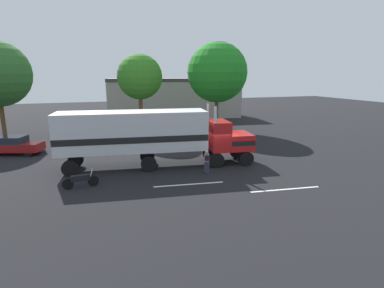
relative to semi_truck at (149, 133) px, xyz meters
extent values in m
plane|color=black|center=(5.11, -0.96, -2.52)|extent=(120.00, 120.00, 0.00)
cube|color=silver|center=(1.60, -4.46, -2.52)|extent=(4.39, 0.71, 0.01)
cube|color=silver|center=(6.80, -7.10, -2.52)|extent=(4.39, 0.69, 0.01)
cube|color=#B21919|center=(6.78, -0.90, -0.82)|extent=(2.11, 2.71, 1.20)
cube|color=#B21919|center=(5.19, -0.69, -0.32)|extent=(1.71, 2.66, 2.20)
cube|color=silver|center=(7.71, -1.02, -0.82)|extent=(0.35, 2.09, 1.08)
cube|color=black|center=(6.78, -0.90, -0.76)|extent=(2.12, 2.75, 0.36)
cylinder|color=silver|center=(4.79, 0.47, 0.28)|extent=(0.18, 0.18, 3.40)
cylinder|color=silver|center=(4.50, -1.71, 0.28)|extent=(0.18, 0.18, 3.40)
cube|color=silver|center=(-1.10, 0.14, 0.23)|extent=(10.75, 3.95, 2.80)
cube|color=black|center=(-1.10, 0.14, -0.19)|extent=(10.75, 3.99, 0.44)
cylinder|color=silver|center=(5.78, 0.54, -1.57)|extent=(1.37, 0.80, 0.64)
cylinder|color=black|center=(7.22, 0.15, -1.97)|extent=(1.13, 0.44, 1.10)
cylinder|color=black|center=(6.93, -2.03, -1.97)|extent=(1.13, 0.44, 1.10)
cylinder|color=black|center=(4.94, 0.45, -1.97)|extent=(1.13, 0.44, 1.10)
cylinder|color=black|center=(4.65, -1.73, -1.97)|extent=(1.13, 0.44, 1.10)
cylinder|color=black|center=(0.03, 1.10, -1.97)|extent=(1.13, 0.44, 1.10)
cylinder|color=black|center=(-0.26, -1.08, -1.97)|extent=(1.13, 0.44, 1.10)
cylinder|color=black|center=(-5.17, 1.79, -1.97)|extent=(1.13, 0.44, 1.10)
cylinder|color=black|center=(-5.46, -0.40, -1.97)|extent=(1.13, 0.44, 1.10)
cylinder|color=#2D3347|center=(3.40, -2.68, -2.11)|extent=(0.18, 0.18, 0.82)
cylinder|color=#2D3347|center=(3.54, -2.73, -2.11)|extent=(0.18, 0.18, 0.82)
cylinder|color=#A5728C|center=(3.47, -2.70, -1.41)|extent=(0.34, 0.34, 0.58)
sphere|color=tan|center=(3.47, -2.70, -1.01)|extent=(0.23, 0.23, 0.23)
cube|color=black|center=(3.41, -2.90, -1.39)|extent=(0.30, 0.23, 0.36)
cube|color=maroon|center=(-10.22, 7.33, -1.85)|extent=(4.74, 3.11, 0.70)
cube|color=#1E232D|center=(-10.40, 7.39, -1.23)|extent=(2.52, 2.24, 0.55)
cylinder|color=black|center=(-8.54, 7.59, -2.20)|extent=(0.68, 0.41, 0.64)
cylinder|color=black|center=(-9.04, 6.11, -2.20)|extent=(0.68, 0.41, 0.64)
cylinder|color=black|center=(-11.39, 8.55, -2.20)|extent=(0.68, 0.41, 0.64)
cylinder|color=black|center=(-4.03, -2.80, -2.19)|extent=(0.67, 0.15, 0.66)
cylinder|color=black|center=(-5.48, -2.92, -2.19)|extent=(0.67, 0.15, 0.66)
cube|color=black|center=(-4.75, -2.86, -1.91)|extent=(1.12, 0.32, 0.36)
cylinder|color=silver|center=(-4.13, -2.81, -1.74)|extent=(0.29, 0.09, 0.69)
cylinder|color=brown|center=(-12.67, 14.85, -0.31)|extent=(0.44, 0.44, 4.43)
cylinder|color=brown|center=(10.55, 12.16, -0.28)|extent=(0.44, 0.44, 4.49)
sphere|color=#208021|center=(10.55, 12.16, 4.43)|extent=(7.03, 7.03, 7.03)
cylinder|color=brown|center=(1.48, 12.34, -0.15)|extent=(0.44, 0.44, 4.75)
sphere|color=#317920|center=(1.48, 12.34, 3.94)|extent=(4.90, 4.90, 4.90)
cube|color=#9E938C|center=(8.98, 25.51, 0.54)|extent=(21.05, 8.62, 6.12)
cube|color=#3F3833|center=(8.98, 25.51, 3.35)|extent=(21.16, 8.73, 0.50)
camera|label=1|loc=(-3.91, -21.38, 4.16)|focal=28.29mm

